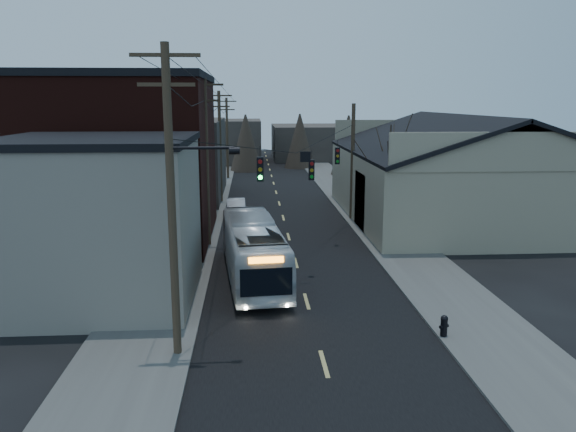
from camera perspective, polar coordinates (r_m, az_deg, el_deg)
name	(u,v)px	position (r m, az deg, el deg)	size (l,w,h in m)	color
ground	(333,395)	(17.82, 4.55, -17.64)	(160.00, 160.00, 0.00)	black
road_surface	(280,208)	(46.25, -0.77, 0.83)	(9.00, 110.00, 0.02)	black
sidewalk_left	(201,208)	(46.36, -8.82, 0.78)	(4.00, 110.00, 0.12)	#474744
sidewalk_right	(358,206)	(47.02, 7.17, 0.98)	(4.00, 110.00, 0.12)	#474744
building_clapboard	(100,222)	(25.78, -18.60, -0.61)	(8.00, 8.00, 7.00)	#6E685B
building_brick	(128,161)	(36.37, -15.94, 5.37)	(10.00, 12.00, 10.00)	black
building_left_far	(172,159)	(52.12, -11.68, 5.70)	(9.00, 14.00, 7.00)	#37302C
warehouse	(458,183)	(43.60, 16.93, 3.24)	(16.16, 20.60, 7.73)	gray
building_far_left	(225,141)	(80.65, -6.40, 7.54)	(10.00, 12.00, 6.00)	#37302C
building_far_right	(313,142)	(86.10, 2.51, 7.53)	(12.00, 14.00, 5.00)	#37302C
bare_tree	(389,181)	(36.81, 10.22, 3.51)	(0.40, 0.40, 7.20)	black
utility_lines	(240,155)	(39.69, -4.86, 6.20)	(11.24, 45.28, 10.50)	#382B1E
bus	(253,250)	(27.77, -3.54, -3.47)	(2.47, 10.54, 2.94)	silver
parked_car	(236,208)	(43.05, -5.30, 0.84)	(1.39, 4.00, 1.32)	#B7B9C0
fire_hydrant	(444,325)	(21.95, 15.57, -10.60)	(0.39, 0.28, 0.81)	black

